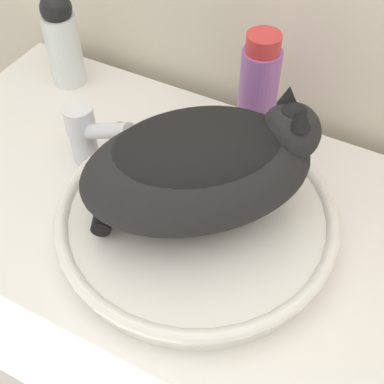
% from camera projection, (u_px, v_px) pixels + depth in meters
% --- Properties ---
extents(vanity_counter, '(1.18, 0.60, 0.86)m').
position_uv_depth(vanity_counter, '(217.00, 369.00, 1.11)').
color(vanity_counter, white).
rests_on(vanity_counter, ground_plane).
extents(sink_basin, '(0.41, 0.41, 0.05)m').
position_uv_depth(sink_basin, '(197.00, 218.00, 0.79)').
color(sink_basin, white).
rests_on(sink_basin, vanity_counter).
extents(cat, '(0.37, 0.35, 0.18)m').
position_uv_depth(cat, '(201.00, 165.00, 0.71)').
color(cat, black).
rests_on(cat, sink_basin).
extents(faucet, '(0.15, 0.06, 0.14)m').
position_uv_depth(faucet, '(87.00, 132.00, 0.86)').
color(faucet, silver).
rests_on(faucet, vanity_counter).
extents(mouthwash_bottle, '(0.06, 0.06, 0.22)m').
position_uv_depth(mouthwash_bottle, '(258.00, 96.00, 0.86)').
color(mouthwash_bottle, '#93569E').
rests_on(mouthwash_bottle, vanity_counter).
extents(lotion_bottle_white, '(0.06, 0.06, 0.18)m').
position_uv_depth(lotion_bottle_white, '(62.00, 40.00, 0.99)').
color(lotion_bottle_white, silver).
rests_on(lotion_bottle_white, vanity_counter).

